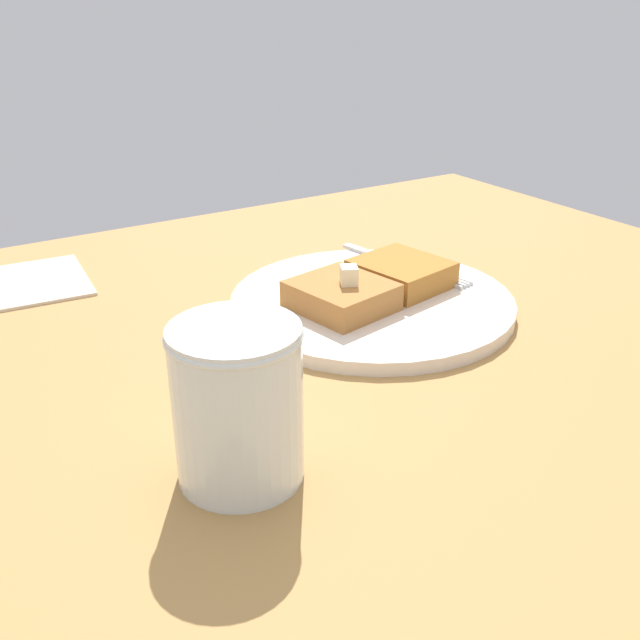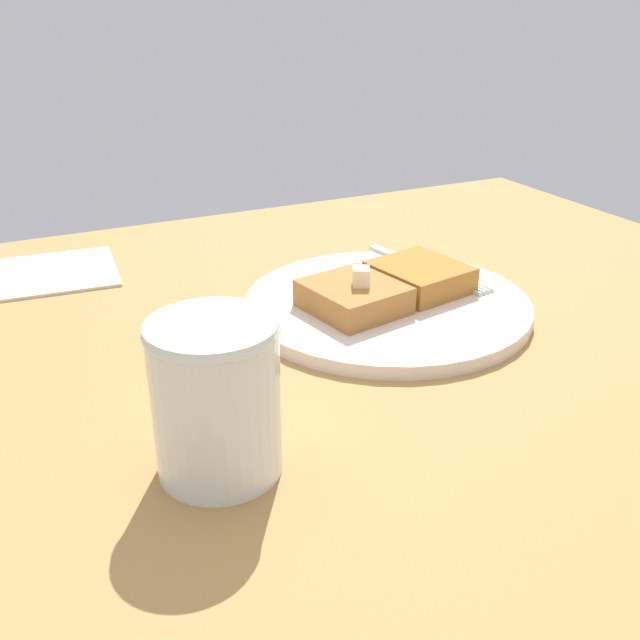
# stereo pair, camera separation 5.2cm
# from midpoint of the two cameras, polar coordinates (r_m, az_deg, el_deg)

# --- Properties ---
(table_surface) EXTENTS (0.93, 0.93, 0.03)m
(table_surface) POSITION_cam_midpoint_polar(r_m,az_deg,el_deg) (0.56, 4.17, -5.18)
(table_surface) COLOR #A87C44
(table_surface) RESTS_ON ground
(plate) EXTENTS (0.26, 0.26, 0.01)m
(plate) POSITION_cam_midpoint_polar(r_m,az_deg,el_deg) (0.65, 1.88, 1.45)
(plate) COLOR silver
(plate) RESTS_ON table_surface
(toast_slice_left) EXTENTS (0.09, 0.09, 0.02)m
(toast_slice_left) POSITION_cam_midpoint_polar(r_m,az_deg,el_deg) (0.62, -0.70, 1.91)
(toast_slice_left) COLOR #AD7036
(toast_slice_left) RESTS_ON plate
(toast_slice_middle) EXTENTS (0.09, 0.09, 0.02)m
(toast_slice_middle) POSITION_cam_midpoint_polar(r_m,az_deg,el_deg) (0.67, 4.29, 3.70)
(toast_slice_middle) COLOR #AF6F2C
(toast_slice_middle) RESTS_ON plate
(butter_pat_primary) EXTENTS (0.02, 0.02, 0.02)m
(butter_pat_primary) POSITION_cam_midpoint_polar(r_m,az_deg,el_deg) (0.61, -0.12, 3.56)
(butter_pat_primary) COLOR #F8EFC3
(butter_pat_primary) RESTS_ON toast_slice_left
(fork) EXTENTS (0.04, 0.16, 0.00)m
(fork) POSITION_cam_midpoint_polar(r_m,az_deg,el_deg) (0.71, 5.15, 4.22)
(fork) COLOR silver
(fork) RESTS_ON plate
(syrup_jar) EXTENTS (0.08, 0.08, 0.10)m
(syrup_jar) POSITION_cam_midpoint_polar(r_m,az_deg,el_deg) (0.42, -10.16, -6.98)
(syrup_jar) COLOR #56280E
(syrup_jar) RESTS_ON table_surface
(napkin) EXTENTS (0.16, 0.13, 0.00)m
(napkin) POSITION_cam_midpoint_polar(r_m,az_deg,el_deg) (0.77, -25.62, 2.39)
(napkin) COLOR beige
(napkin) RESTS_ON table_surface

